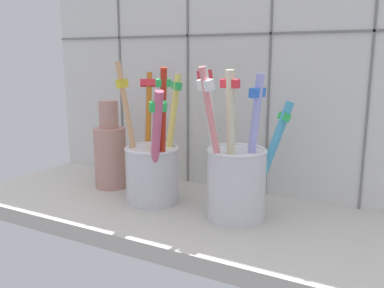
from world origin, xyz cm
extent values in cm
cube|color=#BCB7AD|center=(0.00, 0.00, 1.00)|extent=(64.00, 22.00, 2.00)
cube|color=silver|center=(0.00, 12.00, 22.50)|extent=(64.00, 2.00, 45.00)
cube|color=gray|center=(-19.20, 10.90, 22.50)|extent=(0.30, 0.20, 45.00)
cube|color=gray|center=(-6.40, 10.90, 22.50)|extent=(0.30, 0.20, 45.00)
cube|color=gray|center=(6.40, 10.90, 22.50)|extent=(0.30, 0.20, 45.00)
cube|color=gray|center=(19.20, 10.90, 22.50)|extent=(0.30, 0.20, 45.00)
cube|color=gray|center=(0.00, 10.90, 24.54)|extent=(64.00, 0.20, 0.30)
cylinder|color=silver|center=(-6.13, 0.54, 5.71)|extent=(7.25, 7.25, 7.42)
torus|color=silver|center=(-6.13, 0.54, 9.42)|extent=(7.39, 7.39, 0.50)
cylinder|color=#F5DE6A|center=(-4.62, 2.85, 10.82)|extent=(2.74, 3.01, 16.95)
cube|color=green|center=(-4.01, 3.56, 17.64)|extent=(2.40, 2.23, 1.10)
cylinder|color=#C36D1E|center=(-9.45, 4.49, 10.76)|extent=(4.20, 6.96, 17.02)
cube|color=#E5333F|center=(-10.68, 6.83, 17.66)|extent=(2.81, 2.22, 1.23)
cylinder|color=tan|center=(-9.26, 0.50, 11.64)|extent=(4.14, 0.86, 18.61)
cube|color=yellow|center=(-10.35, 0.47, 17.96)|extent=(0.86, 1.95, 1.22)
cylinder|color=red|center=(-3.23, -1.31, 11.31)|extent=(2.96, 2.97, 17.93)
cube|color=green|center=(-2.53, -2.01, 18.40)|extent=(1.81, 1.80, 0.97)
cylinder|color=#CE587B|center=(-3.77, -2.17, 9.99)|extent=(5.27, 5.05, 15.53)
cube|color=green|center=(-2.44, -3.42, 15.70)|extent=(2.22, 2.26, 1.35)
cylinder|color=silver|center=(6.13, 0.54, 6.24)|extent=(7.19, 7.19, 8.47)
torus|color=silver|center=(6.13, 0.54, 10.47)|extent=(7.33, 7.33, 0.50)
cylinder|color=#48A9D2|center=(8.94, 4.48, 9.21)|extent=(5.15, 4.64, 13.98)
cube|color=green|center=(10.23, 5.58, 14.20)|extent=(2.23, 2.38, 1.09)
cylinder|color=pink|center=(4.84, -2.64, 11.42)|extent=(2.41, 5.28, 18.22)
cube|color=white|center=(4.29, -4.26, 18.49)|extent=(2.12, 1.67, 1.36)
cylinder|color=white|center=(2.17, 2.27, 11.37)|extent=(4.65, 1.92, 18.15)
cube|color=#E5333F|center=(0.74, 2.55, 19.25)|extent=(1.40, 2.26, 1.29)
cylinder|color=#A4A7F1|center=(8.06, 0.53, 11.02)|extent=(2.83, 1.73, 17.34)
cube|color=blue|center=(8.65, 0.34, 17.53)|extent=(1.41, 2.43, 1.11)
cylinder|color=beige|center=(6.15, -1.35, 11.24)|extent=(1.02, 2.52, 17.76)
cube|color=#E5333F|center=(6.16, -1.96, 18.58)|extent=(2.14, 0.95, 1.00)
cylinder|color=tan|center=(-15.37, 2.93, 6.55)|extent=(4.77, 4.77, 9.10)
cylinder|color=tan|center=(-15.37, 2.93, 13.14)|extent=(2.86, 2.86, 4.09)
camera|label=1|loc=(24.67, -44.61, 21.49)|focal=38.88mm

